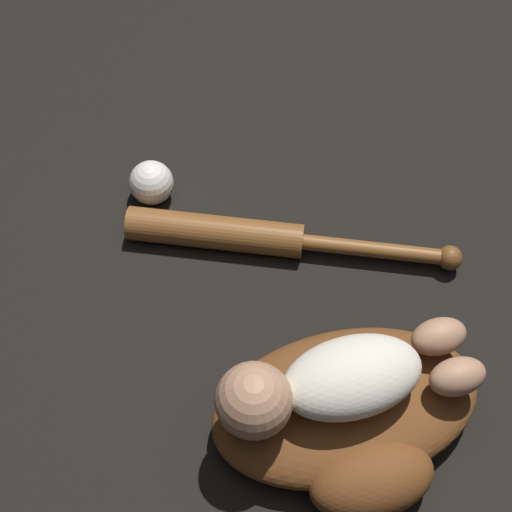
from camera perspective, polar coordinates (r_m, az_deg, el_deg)
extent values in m
plane|color=black|center=(1.24, 8.40, -12.50)|extent=(6.00, 6.00, 0.00)
ellipsoid|color=brown|center=(1.20, 6.02, -9.87)|extent=(0.44, 0.37, 0.09)
ellipsoid|color=brown|center=(1.17, 7.71, -14.55)|extent=(0.20, 0.16, 0.09)
ellipsoid|color=silver|center=(1.13, 6.41, -8.03)|extent=(0.22, 0.19, 0.08)
sphere|color=tan|center=(1.10, -0.14, -9.62)|extent=(0.10, 0.10, 0.10)
ellipsoid|color=tan|center=(1.17, 13.28, -7.83)|extent=(0.09, 0.08, 0.05)
ellipsoid|color=tan|center=(1.19, 12.08, -5.28)|extent=(0.09, 0.08, 0.05)
cylinder|color=brown|center=(1.37, -2.76, 1.60)|extent=(0.29, 0.07, 0.06)
cylinder|color=brown|center=(1.36, 7.99, 0.41)|extent=(0.23, 0.03, 0.02)
sphere|color=brown|center=(1.38, 12.79, -0.12)|extent=(0.04, 0.04, 0.04)
sphere|color=white|center=(1.43, -6.99, 4.87)|extent=(0.07, 0.07, 0.07)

